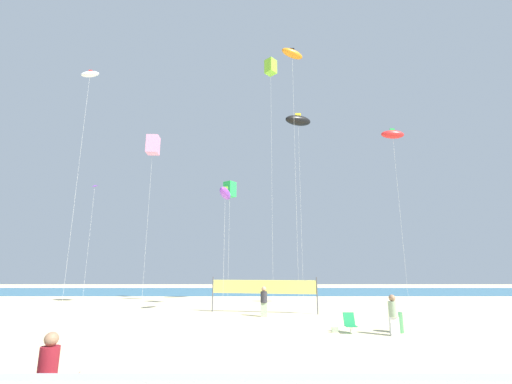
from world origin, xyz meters
The scene contains 18 objects.
ground_plane centered at (0.00, 0.00, 0.00)m, with size 120.00×120.00×0.00m, color beige.
ocean_band centered at (0.00, 34.84, 0.00)m, with size 120.00×20.00×0.01m, color teal.
mother_figure centered at (-2.81, -8.02, 0.86)m, with size 0.37×0.37×1.61m.
beachgoer_charcoal_shirt centered at (1.78, 7.31, 0.98)m, with size 0.42×0.42×1.84m.
beachgoer_sage_shirt centered at (7.44, 0.81, 0.94)m, with size 0.40×0.40×1.76m.
folding_beach_chair centered at (5.66, 1.55, 0.47)m, with size 0.52×0.65×0.89m.
trash_barrel centered at (7.88, 1.64, 0.45)m, with size 0.57×0.57×0.90m, color #3F7F4C.
volleyball_net centered at (1.79, 9.23, 1.63)m, with size 7.25×1.62×2.40m.
beach_handbag centered at (4.98, 1.68, 0.11)m, with size 0.28×0.14×0.23m, color #99B28C.
kite_violet_diamond centered at (-13.86, 15.80, 10.26)m, with size 0.64×0.63×10.72m.
kite_pink_box centered at (-7.63, 12.58, 13.42)m, with size 1.04×1.04×14.22m.
kite_green_box centered at (-0.94, 12.82, 9.52)m, with size 1.12×1.12×10.16m.
kite_black_inflatable centered at (5.26, 14.55, 16.61)m, with size 2.94×2.10×17.37m.
kite_red_inflatable centered at (12.47, 10.88, 13.67)m, with size 2.01×0.86×14.22m.
kite_white_inflatable centered at (-12.01, 9.22, 18.09)m, with size 1.49×0.68×18.53m.
kite_violet_inflatable centered at (-0.91, 8.35, 8.17)m, with size 0.98×1.96×8.66m.
kite_lime_box centered at (2.65, 13.07, 21.29)m, with size 1.21×1.21×22.01m.
kite_orange_inflatable centered at (4.33, 10.07, 20.58)m, with size 2.12×1.42×21.14m.
Camera 1 is at (1.28, -15.34, 2.80)m, focal length 24.03 mm.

